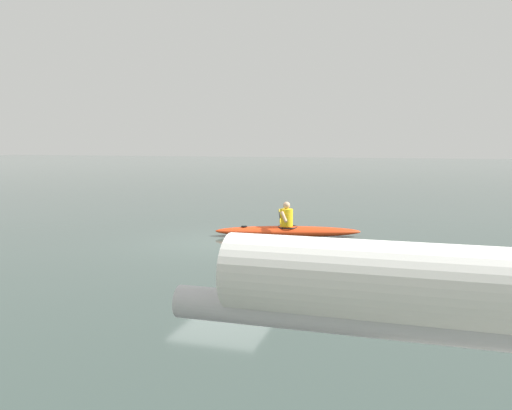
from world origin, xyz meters
name	(u,v)px	position (x,y,z in m)	size (l,w,h in m)	color
ground_plane	(223,243)	(0.00, 0.00, 0.00)	(160.00, 160.00, 0.00)	#384742
kayak	(288,231)	(-1.50, -1.46, 0.16)	(4.35, 1.78, 0.31)	red
kayaker	(286,216)	(-1.44, -1.45, 0.61)	(0.71, 2.32, 0.73)	yellow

